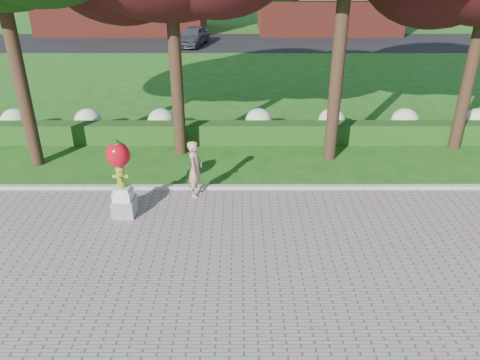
{
  "coord_description": "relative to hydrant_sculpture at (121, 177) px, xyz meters",
  "views": [
    {
      "loc": [
        0.19,
        -10.2,
        7.01
      ],
      "look_at": [
        0.21,
        1.0,
        1.36
      ],
      "focal_mm": 35.0,
      "sensor_mm": 36.0,
      "label": 1
    }
  ],
  "objects": [
    {
      "name": "parked_car",
      "position": [
        -0.22,
        25.33,
        -0.52
      ],
      "size": [
        2.54,
        4.48,
        1.44
      ],
      "primitive_type": "imported",
      "rotation": [
        0.0,
        0.0,
        -0.21
      ],
      "color": "#3D3E44",
      "rests_on": "street"
    },
    {
      "name": "ground",
      "position": [
        3.09,
        -1.41,
        -1.26
      ],
      "size": [
        100.0,
        100.0,
        0.0
      ],
      "primitive_type": "plane",
      "color": "#1A5615",
      "rests_on": "ground"
    },
    {
      "name": "hydrangea_row",
      "position": [
        3.66,
        6.59,
        -0.71
      ],
      "size": [
        20.1,
        1.1,
        0.99
      ],
      "color": "beige",
      "rests_on": "ground"
    },
    {
      "name": "hydrant_sculpture",
      "position": [
        0.0,
        0.0,
        0.0
      ],
      "size": [
        0.67,
        0.66,
        2.31
      ],
      "rotation": [
        0.0,
        0.0,
        -0.06
      ],
      "color": "gray",
      "rests_on": "walkway"
    },
    {
      "name": "woman",
      "position": [
        1.95,
        1.19,
        -0.33
      ],
      "size": [
        0.54,
        0.72,
        1.79
      ],
      "primitive_type": "imported",
      "rotation": [
        0.0,
        0.0,
        1.38
      ],
      "color": "tan",
      "rests_on": "walkway"
    },
    {
      "name": "street",
      "position": [
        3.09,
        26.59,
        -1.25
      ],
      "size": [
        50.0,
        8.0,
        0.02
      ],
      "primitive_type": "cube",
      "color": "black",
      "rests_on": "ground"
    },
    {
      "name": "curb",
      "position": [
        3.09,
        1.59,
        -1.19
      ],
      "size": [
        40.0,
        0.18,
        0.15
      ],
      "primitive_type": "cube",
      "color": "#ADADA5",
      "rests_on": "ground"
    },
    {
      "name": "lawn_hedge",
      "position": [
        3.09,
        5.59,
        -0.86
      ],
      "size": [
        24.0,
        0.7,
        0.8
      ],
      "primitive_type": "cube",
      "color": "#1E4413",
      "rests_on": "ground"
    }
  ]
}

